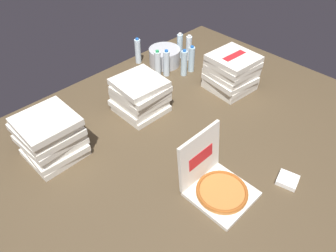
# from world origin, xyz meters

# --- Properties ---
(ground_plane) EXTENTS (3.20, 2.40, 0.02)m
(ground_plane) POSITION_xyz_m (0.00, 0.00, -0.01)
(ground_plane) COLOR #4C3D28
(open_pizza_box) EXTENTS (0.35, 0.39, 0.37)m
(open_pizza_box) POSITION_xyz_m (-0.15, -0.41, 0.07)
(open_pizza_box) COLOR silver
(open_pizza_box) RESTS_ON ground_plane
(pizza_stack_right_far) EXTENTS (0.38, 0.38, 0.32)m
(pizza_stack_right_far) POSITION_xyz_m (-0.68, 0.55, 0.16)
(pizza_stack_right_far) COLOR silver
(pizza_stack_right_far) RESTS_ON ground_plane
(pizza_stack_right_near) EXTENTS (0.37, 0.38, 0.27)m
(pizza_stack_right_near) POSITION_xyz_m (0.05, 0.51, 0.14)
(pizza_stack_right_near) COLOR silver
(pizza_stack_right_near) RESTS_ON ground_plane
(pizza_stack_left_mid) EXTENTS (0.40, 0.39, 0.32)m
(pizza_stack_left_mid) POSITION_xyz_m (0.80, 0.19, 0.16)
(pizza_stack_left_mid) COLOR silver
(pizza_stack_left_mid) RESTS_ON ground_plane
(ice_bucket) EXTENTS (0.30, 0.30, 0.16)m
(ice_bucket) POSITION_xyz_m (0.68, 0.88, 0.08)
(ice_bucket) COLOR #B7BABF
(ice_bucket) RESTS_ON ground_plane
(water_bottle_0) EXTENTS (0.06, 0.06, 0.25)m
(water_bottle_0) POSITION_xyz_m (0.67, 0.62, 0.12)
(water_bottle_0) COLOR silver
(water_bottle_0) RESTS_ON ground_plane
(water_bottle_1) EXTENTS (0.06, 0.06, 0.25)m
(water_bottle_1) POSITION_xyz_m (0.88, 0.87, 0.12)
(water_bottle_1) COLOR silver
(water_bottle_1) RESTS_ON ground_plane
(water_bottle_2) EXTENTS (0.06, 0.06, 0.25)m
(water_bottle_2) POSITION_xyz_m (0.77, 0.62, 0.12)
(water_bottle_2) COLOR silver
(water_bottle_2) RESTS_ON ground_plane
(water_bottle_3) EXTENTS (0.06, 0.06, 0.25)m
(water_bottle_3) POSITION_xyz_m (0.50, 0.78, 0.12)
(water_bottle_3) COLOR white
(water_bottle_3) RESTS_ON ground_plane
(water_bottle_4) EXTENTS (0.06, 0.06, 0.25)m
(water_bottle_4) POSITION_xyz_m (0.52, 1.08, 0.12)
(water_bottle_4) COLOR silver
(water_bottle_4) RESTS_ON ground_plane
(water_bottle_5) EXTENTS (0.06, 0.06, 0.25)m
(water_bottle_5) POSITION_xyz_m (0.56, 0.73, 0.12)
(water_bottle_5) COLOR silver
(water_bottle_5) RESTS_ON ground_plane
(water_bottle_6) EXTENTS (0.06, 0.06, 0.25)m
(water_bottle_6) POSITION_xyz_m (0.91, 0.78, 0.12)
(water_bottle_6) COLOR white
(water_bottle_6) RESTS_ON ground_plane
(napkin_pile) EXTENTS (0.15, 0.15, 0.03)m
(napkin_pile) POSITION_xyz_m (0.23, -0.69, 0.02)
(napkin_pile) COLOR white
(napkin_pile) RESTS_ON ground_plane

